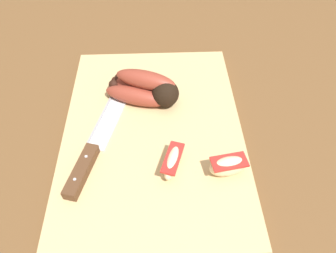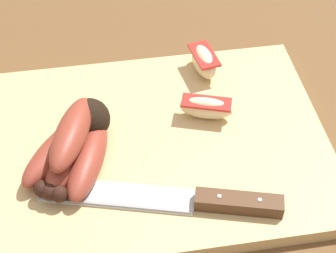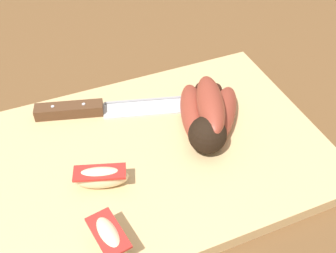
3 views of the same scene
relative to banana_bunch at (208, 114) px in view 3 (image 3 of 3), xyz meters
The scene contains 6 objects.
ground_plane 0.08m from the banana_bunch, behind, with size 6.00×6.00×0.00m, color brown.
cutting_board 0.09m from the banana_bunch, behind, with size 0.46×0.32×0.02m, color tan.
banana_bunch is the anchor object (origin of this frame).
chefs_knife 0.16m from the banana_bunch, 145.87° to the left, with size 0.28×0.10×0.02m.
apple_wedge_near 0.23m from the banana_bunch, 144.29° to the right, with size 0.04×0.07×0.04m.
apple_wedge_middle 0.18m from the banana_bunch, 165.02° to the right, with size 0.07×0.04×0.03m.
Camera 3 is at (-0.14, -0.37, 0.43)m, focal length 43.66 mm.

